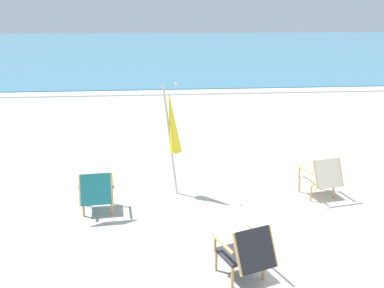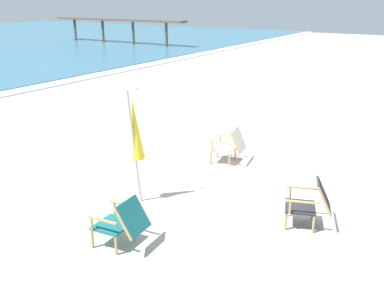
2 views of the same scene
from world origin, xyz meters
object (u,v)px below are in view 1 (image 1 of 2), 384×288
at_px(beach_chair_far_center, 322,177).
at_px(umbrella_furled_yellow, 172,123).
at_px(beach_chair_front_right, 97,191).
at_px(beach_chair_mid_center, 247,252).

bearing_deg(beach_chair_far_center, umbrella_furled_yellow, 169.84).
xyz_separation_m(beach_chair_front_right, umbrella_furled_yellow, (1.33, 0.77, 0.97)).
distance_m(beach_chair_far_center, beach_chair_mid_center, 3.11).
relative_size(beach_chair_mid_center, umbrella_furled_yellow, 0.41).
bearing_deg(umbrella_furled_yellow, beach_chair_front_right, -149.84).
distance_m(beach_chair_front_right, umbrella_furled_yellow, 1.81).
relative_size(beach_chair_front_right, beach_chair_mid_center, 0.93).
bearing_deg(beach_chair_mid_center, beach_chair_front_right, 134.34).
height_order(beach_chair_far_center, umbrella_furled_yellow, umbrella_furled_yellow).
relative_size(beach_chair_far_center, umbrella_furled_yellow, 0.38).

